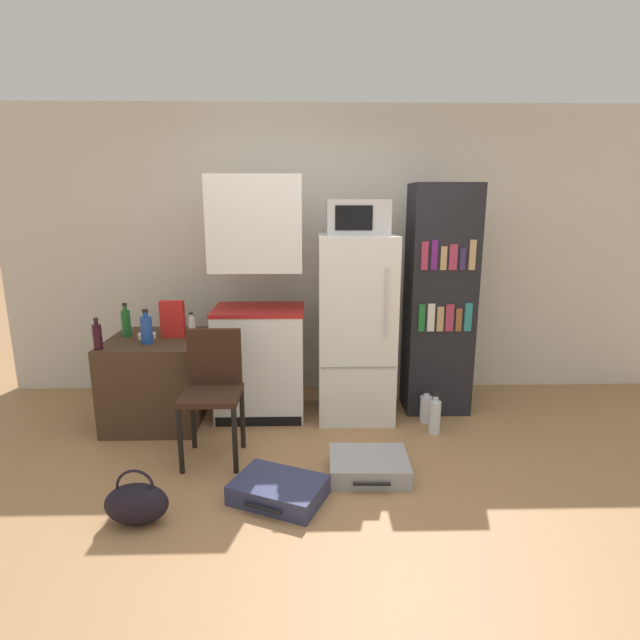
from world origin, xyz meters
The scene contains 20 objects.
ground_plane centered at (0.00, 0.00, 0.00)m, with size 24.00×24.00×0.00m, color #A3754C.
wall_back centered at (0.20, 2.00, 1.32)m, with size 6.40×0.10×2.65m.
side_table centered at (-1.40, 1.21, 0.36)m, with size 0.73×0.79×0.71m.
kitchen_hutch centered at (-0.55, 1.32, 0.93)m, with size 0.75×0.56×2.00m.
refrigerator centered at (0.26, 1.29, 0.77)m, with size 0.62×0.64×1.54m.
microwave centered at (0.26, 1.29, 1.67)m, with size 0.49×0.38×0.27m.
bookshelf centered at (0.98, 1.40, 0.97)m, with size 0.55×0.41×1.94m.
bottle_clear_short centered at (-1.23, 1.45, 0.79)m, with size 0.07×0.07×0.18m.
bottle_blue_soda centered at (-1.40, 1.05, 0.83)m, with size 0.09×0.09×0.27m.
bottle_wine_dark centered at (-1.72, 0.90, 0.81)m, with size 0.07×0.07×0.24m.
bottle_milk_white centered at (-1.10, 1.26, 0.80)m, with size 0.06×0.06×0.20m.
bottle_green_tall centered at (-1.63, 1.27, 0.83)m, with size 0.07×0.07×0.28m.
bowl centered at (-1.45, 1.20, 0.73)m, with size 0.14×0.14×0.04m.
cereal_box centered at (-1.24, 1.24, 0.86)m, with size 0.19×0.07×0.30m.
chair centered at (-0.81, 0.59, 0.55)m, with size 0.40×0.41×0.91m.
suitcase_large_flat centered at (0.26, 0.28, 0.06)m, with size 0.54×0.45×0.13m.
suitcase_small_flat centered at (-0.32, 0.01, 0.06)m, with size 0.65×0.56×0.12m.
handbag centered at (-1.11, -0.21, 0.12)m, with size 0.36×0.20×0.33m.
water_bottle_front centered at (0.84, 1.10, 0.12)m, with size 0.10×0.10×0.28m.
water_bottle_middle centered at (0.86, 0.90, 0.14)m, with size 0.09×0.09×0.34m.
Camera 1 is at (-0.13, -2.74, 1.78)m, focal length 28.00 mm.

